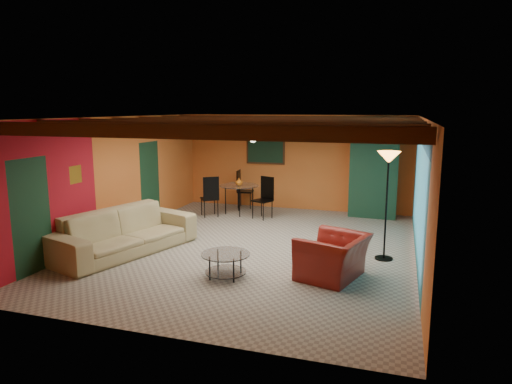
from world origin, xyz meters
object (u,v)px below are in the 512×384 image
(sofa, at_px, (125,232))
(vase, at_px, (239,170))
(potted_plant, at_px, (376,128))
(armoire, at_px, (374,178))
(dining_table, at_px, (239,194))
(coffee_table, at_px, (226,265))
(armchair, at_px, (333,257))
(floor_lamp, at_px, (386,206))

(sofa, bearing_deg, vase, 3.07)
(potted_plant, bearing_deg, vase, -166.61)
(armoire, xyz_separation_m, vase, (-3.53, -0.84, 0.16))
(armoire, bearing_deg, dining_table, -163.22)
(dining_table, bearing_deg, coffee_table, -73.21)
(armchair, xyz_separation_m, armoire, (0.36, 4.95, 0.68))
(armoire, distance_m, potted_plant, 1.31)
(coffee_table, height_order, dining_table, dining_table)
(coffee_table, bearing_deg, vase, 106.79)
(armchair, height_order, vase, vase)
(armoire, relative_size, floor_lamp, 1.00)
(dining_table, relative_size, potted_plant, 4.11)
(dining_table, bearing_deg, armchair, -52.37)
(floor_lamp, relative_size, vase, 10.42)
(armchair, distance_m, dining_table, 5.20)
(armchair, xyz_separation_m, coffee_table, (-1.77, -0.53, -0.16))
(sofa, bearing_deg, armchair, -74.35)
(floor_lamp, bearing_deg, armchair, -121.97)
(coffee_table, bearing_deg, potted_plant, 68.81)
(coffee_table, bearing_deg, dining_table, 106.79)
(floor_lamp, bearing_deg, sofa, -167.18)
(armoire, xyz_separation_m, potted_plant, (0.00, 0.00, 1.31))
(coffee_table, height_order, armoire, armoire)
(armoire, relative_size, vase, 10.45)
(dining_table, height_order, armoire, armoire)
(sofa, xyz_separation_m, dining_table, (1.04, 3.96, 0.12))
(floor_lamp, xyz_separation_m, vase, (-3.98, 2.82, 0.16))
(potted_plant, bearing_deg, dining_table, -166.61)
(sofa, distance_m, floor_lamp, 5.18)
(dining_table, relative_size, vase, 10.60)
(sofa, height_order, dining_table, dining_table)
(sofa, relative_size, vase, 14.81)
(armoire, height_order, potted_plant, potted_plant)
(sofa, height_order, floor_lamp, floor_lamp)
(sofa, distance_m, dining_table, 4.10)
(coffee_table, relative_size, armoire, 0.40)
(coffee_table, distance_m, potted_plant, 6.26)
(armchair, bearing_deg, vase, -125.86)
(sofa, bearing_deg, potted_plant, -25.83)
(floor_lamp, bearing_deg, coffee_table, -144.70)
(sofa, distance_m, armchair, 4.21)
(armchair, height_order, dining_table, dining_table)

